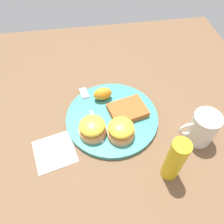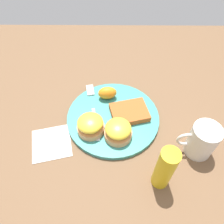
{
  "view_description": "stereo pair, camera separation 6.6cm",
  "coord_description": "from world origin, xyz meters",
  "px_view_note": "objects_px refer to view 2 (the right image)",
  "views": [
    {
      "loc": [
        0.06,
        0.41,
        0.56
      ],
      "look_at": [
        0.0,
        0.0,
        0.03
      ],
      "focal_mm": 35.0,
      "sensor_mm": 36.0,
      "label": 1
    },
    {
      "loc": [
        -0.0,
        0.41,
        0.56
      ],
      "look_at": [
        0.0,
        0.0,
        0.03
      ],
      "focal_mm": 35.0,
      "sensor_mm": 36.0,
      "label": 2
    }
  ],
  "objects_px": {
    "fork": "(92,107)",
    "condiment_bottle": "(163,169)",
    "hashbrown_patty": "(128,112)",
    "cup": "(200,141)",
    "sandwich_benedict_left": "(89,125)",
    "orange_wedge": "(106,93)",
    "sandwich_benedict_right": "(117,131)"
  },
  "relations": [
    {
      "from": "condiment_bottle",
      "to": "hashbrown_patty",
      "type": "bearing_deg",
      "value": -71.2
    },
    {
      "from": "sandwich_benedict_right",
      "to": "condiment_bottle",
      "type": "relative_size",
      "value": 0.54
    },
    {
      "from": "cup",
      "to": "condiment_bottle",
      "type": "relative_size",
      "value": 0.73
    },
    {
      "from": "hashbrown_patty",
      "to": "fork",
      "type": "relative_size",
      "value": 0.49
    },
    {
      "from": "cup",
      "to": "sandwich_benedict_left",
      "type": "bearing_deg",
      "value": -10.61
    },
    {
      "from": "sandwich_benedict_right",
      "to": "cup",
      "type": "xyz_separation_m",
      "value": [
        -0.22,
        0.04,
        0.01
      ]
    },
    {
      "from": "orange_wedge",
      "to": "fork",
      "type": "distance_m",
      "value": 0.06
    },
    {
      "from": "fork",
      "to": "condiment_bottle",
      "type": "height_order",
      "value": "condiment_bottle"
    },
    {
      "from": "orange_wedge",
      "to": "cup",
      "type": "distance_m",
      "value": 0.32
    },
    {
      "from": "hashbrown_patty",
      "to": "sandwich_benedict_right",
      "type": "bearing_deg",
      "value": 65.46
    },
    {
      "from": "hashbrown_patty",
      "to": "fork",
      "type": "xyz_separation_m",
      "value": [
        0.12,
        -0.03,
        -0.01
      ]
    },
    {
      "from": "orange_wedge",
      "to": "sandwich_benedict_right",
      "type": "bearing_deg",
      "value": 102.79
    },
    {
      "from": "fork",
      "to": "cup",
      "type": "distance_m",
      "value": 0.34
    },
    {
      "from": "hashbrown_patty",
      "to": "fork",
      "type": "height_order",
      "value": "hashbrown_patty"
    },
    {
      "from": "hashbrown_patty",
      "to": "cup",
      "type": "xyz_separation_m",
      "value": [
        -0.19,
        0.12,
        0.03
      ]
    },
    {
      "from": "sandwich_benedict_left",
      "to": "cup",
      "type": "distance_m",
      "value": 0.31
    },
    {
      "from": "sandwich_benedict_right",
      "to": "cup",
      "type": "relative_size",
      "value": 0.75
    },
    {
      "from": "orange_wedge",
      "to": "hashbrown_patty",
      "type": "bearing_deg",
      "value": 134.91
    },
    {
      "from": "hashbrown_patty",
      "to": "condiment_bottle",
      "type": "xyz_separation_m",
      "value": [
        -0.07,
        0.21,
        0.05
      ]
    },
    {
      "from": "cup",
      "to": "condiment_bottle",
      "type": "height_order",
      "value": "condiment_bottle"
    },
    {
      "from": "hashbrown_patty",
      "to": "condiment_bottle",
      "type": "relative_size",
      "value": 0.75
    },
    {
      "from": "hashbrown_patty",
      "to": "fork",
      "type": "bearing_deg",
      "value": -13.79
    },
    {
      "from": "sandwich_benedict_right",
      "to": "fork",
      "type": "bearing_deg",
      "value": -53.31
    },
    {
      "from": "sandwich_benedict_right",
      "to": "orange_wedge",
      "type": "height_order",
      "value": "sandwich_benedict_right"
    },
    {
      "from": "orange_wedge",
      "to": "fork",
      "type": "relative_size",
      "value": 0.27
    },
    {
      "from": "sandwich_benedict_left",
      "to": "hashbrown_patty",
      "type": "relative_size",
      "value": 0.72
    },
    {
      "from": "fork",
      "to": "cup",
      "type": "xyz_separation_m",
      "value": [
        -0.3,
        0.14,
        0.04
      ]
    },
    {
      "from": "fork",
      "to": "sandwich_benedict_left",
      "type": "bearing_deg",
      "value": 90.14
    },
    {
      "from": "sandwich_benedict_left",
      "to": "condiment_bottle",
      "type": "xyz_separation_m",
      "value": [
        -0.19,
        0.15,
        0.03
      ]
    },
    {
      "from": "fork",
      "to": "cup",
      "type": "relative_size",
      "value": 2.1
    },
    {
      "from": "sandwich_benedict_left",
      "to": "orange_wedge",
      "type": "bearing_deg",
      "value": -109.49
    },
    {
      "from": "hashbrown_patty",
      "to": "cup",
      "type": "height_order",
      "value": "cup"
    }
  ]
}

